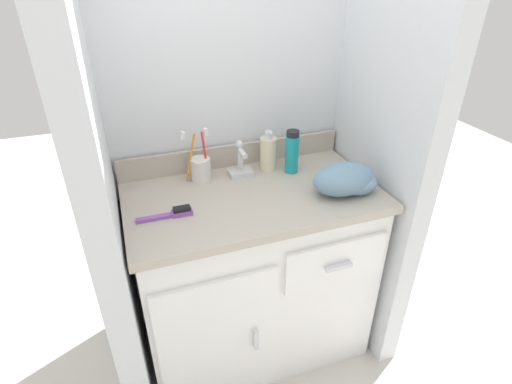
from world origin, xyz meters
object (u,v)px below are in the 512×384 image
at_px(shaving_cream_can, 292,152).
at_px(hand_towel, 347,180).
at_px(toothbrush_cup, 200,168).
at_px(soap_dispenser, 268,153).
at_px(hairbrush, 173,214).

distance_m(shaving_cream_can, hand_towel, 0.25).
distance_m(toothbrush_cup, hand_towel, 0.53).
xyz_separation_m(soap_dispenser, hand_towel, (0.19, -0.27, -0.02)).
bearing_deg(toothbrush_cup, shaving_cream_can, -8.98).
distance_m(toothbrush_cup, shaving_cream_can, 0.35).
height_order(shaving_cream_can, hand_towel, shaving_cream_can).
relative_size(shaving_cream_can, hairbrush, 0.94).
height_order(soap_dispenser, hand_towel, soap_dispenser).
bearing_deg(soap_dispenser, hand_towel, -54.83).
relative_size(soap_dispenser, shaving_cream_can, 0.96).
relative_size(toothbrush_cup, hand_towel, 0.86).
relative_size(soap_dispenser, hand_towel, 0.69).
height_order(toothbrush_cup, hairbrush, toothbrush_cup).
bearing_deg(hand_towel, hairbrush, 174.52).
height_order(toothbrush_cup, shaving_cream_can, toothbrush_cup).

